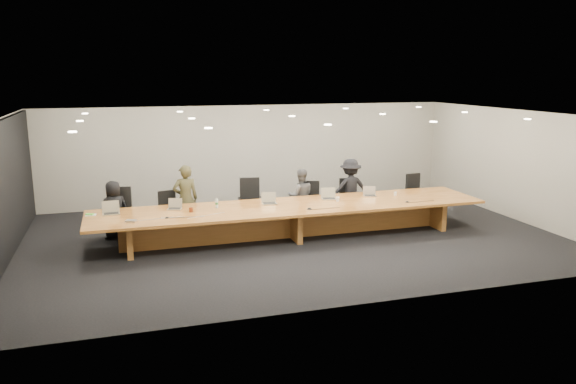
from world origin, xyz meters
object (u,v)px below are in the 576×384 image
object	(u,v)px
amber_mug	(191,210)
person_d	(350,189)
mic_right	(407,202)
person_c	(301,196)
chair_right	(350,199)
chair_mid_left	(251,202)
laptop_a	(111,208)
person_a	(114,209)
paper_cup_near	(338,199)
chair_far_left	(119,213)
water_bottle	(217,203)
conference_table	(292,215)
laptop_b	(174,204)
mic_center	(309,209)
laptop_e	(370,191)
mic_left	(167,217)
av_box	(131,221)
chair_left	(171,212)
paper_cup_far	(395,194)
chair_mid_right	(311,202)
laptop_d	(329,194)
person_b	(186,199)
laptop_c	(269,198)

from	to	relation	value
amber_mug	person_d	bearing A→B (deg)	15.55
mic_right	person_c	bearing A→B (deg)	141.11
chair_right	amber_mug	xyz separation A→B (m)	(-4.23, -1.15, 0.27)
chair_mid_left	laptop_a	size ratio (longest dim) A/B	3.29
person_a	paper_cup_near	size ratio (longest dim) A/B	12.83
chair_far_left	chair_right	xyz separation A→B (m)	(5.72, 0.04, -0.05)
chair_far_left	water_bottle	xyz separation A→B (m)	(2.09, -0.89, 0.27)
conference_table	laptop_b	bearing A→B (deg)	171.21
conference_table	mic_center	xyz separation A→B (m)	(0.26, -0.47, 0.25)
paper_cup_near	mic_right	distance (m)	1.62
laptop_e	mic_center	distance (m)	2.05
person_a	laptop_a	world-z (taller)	person_a
conference_table	person_c	size ratio (longest dim) A/B	6.58
mic_left	mic_center	bearing A→B (deg)	-2.60
mic_right	av_box	bearing A→B (deg)	179.27
chair_left	person_d	xyz separation A→B (m)	(4.58, 0.07, 0.27)
person_c	paper_cup_near	xyz separation A→B (m)	(0.55, -1.10, 0.12)
person_c	mic_left	xyz separation A→B (m)	(-3.43, -1.52, 0.08)
amber_mug	paper_cup_far	xyz separation A→B (m)	(5.03, 0.21, -0.01)
chair_right	laptop_b	world-z (taller)	chair_right
chair_mid_right	paper_cup_near	bearing A→B (deg)	-57.13
laptop_a	laptop_d	distance (m)	4.97
person_c	water_bottle	distance (m)	2.47
laptop_a	water_bottle	world-z (taller)	laptop_a
person_a	av_box	bearing A→B (deg)	82.25
paper_cup_near	mic_left	distance (m)	4.00
person_b	laptop_a	world-z (taller)	person_b
chair_far_left	laptop_e	world-z (taller)	chair_far_left
paper_cup_far	person_a	bearing A→B (deg)	172.38
conference_table	laptop_d	bearing A→B (deg)	18.41
chair_mid_right	mic_left	size ratio (longest dim) A/B	10.10
person_b	chair_mid_right	bearing A→B (deg)	178.64
person_b	laptop_c	world-z (taller)	person_b
laptop_c	person_b	bearing A→B (deg)	160.46
person_d	mic_left	xyz separation A→B (m)	(-4.79, -1.56, -0.01)
paper_cup_far	laptop_e	bearing A→B (deg)	169.26
chair_mid_left	chair_right	world-z (taller)	chair_mid_left
laptop_b	laptop_c	xyz separation A→B (m)	(2.14, -0.12, 0.01)
chair_mid_left	person_c	bearing A→B (deg)	1.51
person_a	mic_left	size ratio (longest dim) A/B	12.93
chair_far_left	person_b	distance (m)	1.52
person_b	laptop_d	bearing A→B (deg)	164.23
chair_mid_left	mic_right	bearing A→B (deg)	-20.25
person_d	laptop_e	world-z (taller)	person_d
laptop_a	paper_cup_far	distance (m)	6.68
chair_mid_right	person_b	world-z (taller)	person_b
chair_mid_right	person_b	distance (m)	3.15
mic_center	chair_mid_left	bearing A→B (deg)	116.68
chair_mid_right	person_d	bearing A→B (deg)	20.68
chair_far_left	person_c	size ratio (longest dim) A/B	0.85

